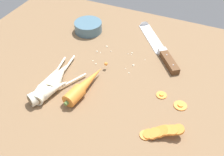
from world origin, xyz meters
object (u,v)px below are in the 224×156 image
object	(u,v)px
carrot_slice_stray_mid	(180,105)
whole_carrot	(84,85)
prep_bowl	(88,26)
chefs_knife	(156,43)
parsnip_mid_right	(49,91)
carrot_slice_stray_near	(161,95)
parsnip_mid_left	(58,76)
carrot_slice_stack	(161,132)
parsnip_front	(47,84)

from	to	relation	value
carrot_slice_stray_mid	whole_carrot	bearing A→B (deg)	-168.84
whole_carrot	prep_bowl	xyz separation A→B (cm)	(-14.58, 30.38, 0.05)
chefs_knife	parsnip_mid_right	world-z (taller)	parsnip_mid_right
parsnip_mid_right	carrot_slice_stray_near	distance (cm)	34.09
whole_carrot	prep_bowl	world-z (taller)	whole_carrot
parsnip_mid_left	parsnip_mid_right	size ratio (longest dim) A/B	0.97
carrot_slice_stack	prep_bowl	xyz separation A→B (cm)	(-40.85, 36.99, 0.71)
parsnip_front	parsnip_mid_right	distance (cm)	3.12
chefs_knife	carrot_slice_stray_mid	size ratio (longest dim) A/B	7.55
parsnip_front	prep_bowl	world-z (taller)	same
whole_carrot	parsnip_mid_left	distance (cm)	9.66
carrot_slice_stray_mid	prep_bowl	world-z (taller)	prep_bowl
carrot_slice_stack	carrot_slice_stray_mid	bearing A→B (deg)	78.17
whole_carrot	parsnip_front	size ratio (longest dim) A/B	0.99
chefs_knife	parsnip_mid_left	world-z (taller)	parsnip_mid_left
carrot_slice_stray_near	chefs_knife	bearing A→B (deg)	110.26
parsnip_front	carrot_slice_stack	size ratio (longest dim) A/B	2.03
parsnip_mid_right	prep_bowl	size ratio (longest dim) A/B	1.71
whole_carrot	chefs_knife	bearing A→B (deg)	67.59
whole_carrot	parsnip_mid_right	world-z (taller)	whole_carrot
carrot_slice_stray_near	prep_bowl	size ratio (longest dim) A/B	0.29
whole_carrot	carrot_slice_stack	size ratio (longest dim) A/B	2.00
chefs_knife	parsnip_mid_left	distance (cm)	39.51
chefs_knife	parsnip_front	xyz separation A→B (cm)	(-24.32, -36.64, 1.33)
carrot_slice_stray_near	whole_carrot	bearing A→B (deg)	-161.57
whole_carrot	parsnip_front	world-z (taller)	whole_carrot
chefs_knife	prep_bowl	xyz separation A→B (cm)	(-27.96, -2.06, 1.50)
chefs_knife	parsnip_mid_right	xyz separation A→B (cm)	(-21.95, -38.67, 1.33)
parsnip_front	carrot_slice_stray_mid	world-z (taller)	parsnip_front
parsnip_mid_left	parsnip_mid_right	world-z (taller)	same
carrot_slice_stack	carrot_slice_stray_near	xyz separation A→B (cm)	(-3.69, 14.13, -1.08)
parsnip_mid_right	carrot_slice_stack	world-z (taller)	parsnip_mid_right
parsnip_front	parsnip_mid_left	xyz separation A→B (cm)	(1.28, 4.57, 0.00)
chefs_knife	carrot_slice_stray_mid	distance (cm)	30.90
parsnip_mid_right	prep_bowl	bearing A→B (deg)	99.32
prep_bowl	parsnip_front	bearing A→B (deg)	-83.99
parsnip_front	parsnip_mid_left	bearing A→B (deg)	74.33
parsnip_mid_left	carrot_slice_stray_near	distance (cm)	33.06
carrot_slice_stray_near	prep_bowl	bearing A→B (deg)	148.40
whole_carrot	prep_bowl	distance (cm)	33.69
carrot_slice_stack	carrot_slice_stray_near	distance (cm)	14.65
chefs_knife	parsnip_front	distance (cm)	44.00
prep_bowl	parsnip_mid_right	bearing A→B (deg)	-80.68
parsnip_front	carrot_slice_stack	distance (cm)	37.29
carrot_slice_stack	carrot_slice_stray_near	size ratio (longest dim) A/B	3.35
parsnip_front	whole_carrot	bearing A→B (deg)	21.02
whole_carrot	parsnip_mid_right	xyz separation A→B (cm)	(-8.57, -6.23, -0.12)
parsnip_front	parsnip_mid_left	world-z (taller)	same
parsnip_mid_left	prep_bowl	size ratio (longest dim) A/B	1.66
parsnip_mid_right	prep_bowl	xyz separation A→B (cm)	(-6.01, 36.61, 0.17)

